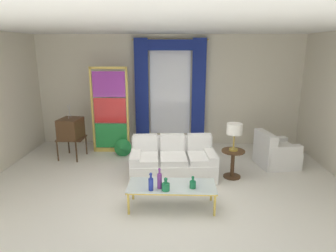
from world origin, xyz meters
name	(u,v)px	position (x,y,z in m)	size (l,w,h in m)	color
ground_plane	(164,191)	(0.00, 0.00, 0.00)	(16.00, 16.00, 0.00)	silver
wall_rear	(169,91)	(0.00, 3.06, 1.50)	(8.00, 0.12, 3.00)	beige
ceiling_slab	(165,27)	(0.00, 0.80, 3.02)	(8.00, 7.60, 0.04)	white
curtained_window	(170,83)	(0.04, 2.89, 1.74)	(2.00, 0.17, 2.70)	white
couch_white_long	(173,162)	(0.15, 0.77, 0.30)	(1.82, 1.05, 0.86)	white
coffee_table	(172,187)	(0.16, -0.57, 0.38)	(1.48, 0.59, 0.41)	silver
bottle_blue_decanter	(151,183)	(-0.17, -0.77, 0.53)	(0.08, 0.08, 0.30)	navy
bottle_crystal_tall	(160,180)	(-0.04, -0.70, 0.55)	(0.08, 0.08, 0.35)	#753384
bottle_amber_squat	(166,186)	(0.07, -0.77, 0.49)	(0.13, 0.13, 0.22)	#196B3D
bottle_ruby_flask	(193,184)	(0.51, -0.67, 0.48)	(0.11, 0.11, 0.21)	#196B3D
vintage_tv	(71,129)	(-2.35, 1.74, 0.73)	(0.62, 0.65, 1.35)	#472D19
armchair_white	(274,154)	(2.49, 1.38, 0.29)	(0.95, 0.94, 0.80)	white
stained_glass_divider	(110,112)	(-1.47, 2.21, 1.06)	(0.95, 0.05, 2.20)	gold
peacock_figurine	(122,149)	(-1.13, 1.82, 0.22)	(0.44, 0.60, 0.50)	beige
round_side_table	(233,161)	(1.40, 0.69, 0.36)	(0.48, 0.48, 0.59)	#472D19
table_lamp_brass	(234,130)	(1.40, 0.69, 1.03)	(0.32, 0.32, 0.57)	#B29338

